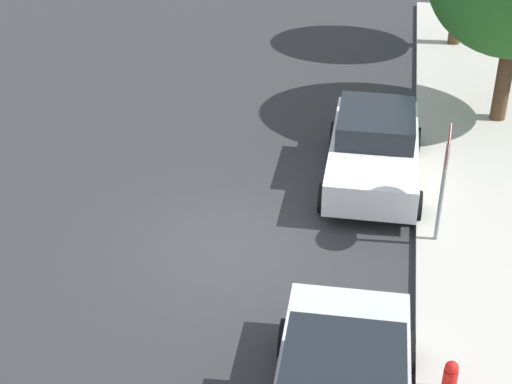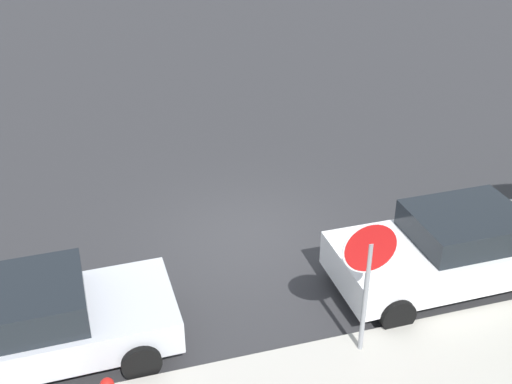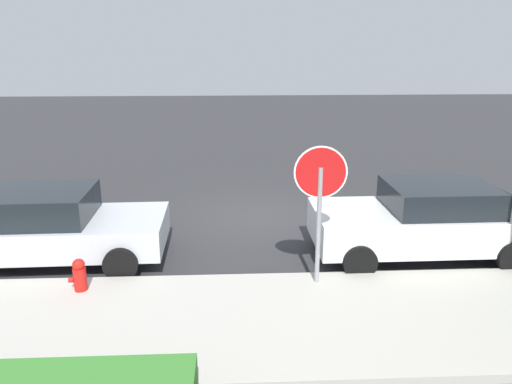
% 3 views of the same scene
% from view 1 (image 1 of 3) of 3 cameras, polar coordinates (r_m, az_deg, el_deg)
% --- Properties ---
extents(ground_plane, '(60.00, 60.00, 0.00)m').
position_cam_1_polar(ground_plane, '(15.28, -2.25, -4.03)').
color(ground_plane, '#2D2D30').
extents(sidewalk_curb, '(32.00, 3.06, 0.14)m').
position_cam_1_polar(sidewalk_curb, '(15.18, 17.33, -5.59)').
color(sidewalk_curb, '#B2ADA3').
rests_on(sidewalk_curb, ground_plane).
extents(stop_sign, '(0.90, 0.08, 2.59)m').
position_cam_1_polar(stop_sign, '(14.80, 13.65, 2.01)').
color(stop_sign, gray).
rests_on(stop_sign, ground_plane).
extents(parked_car_white, '(4.33, 2.13, 1.52)m').
position_cam_1_polar(parked_car_white, '(17.35, 8.59, 3.20)').
color(parked_car_white, white).
rests_on(parked_car_white, ground_plane).
extents(fire_hydrant, '(0.30, 0.22, 0.72)m').
position_cam_1_polar(fire_hydrant, '(12.32, 13.91, -13.15)').
color(fire_hydrant, red).
rests_on(fire_hydrant, ground_plane).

